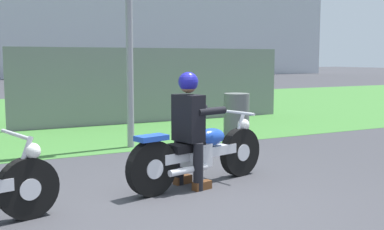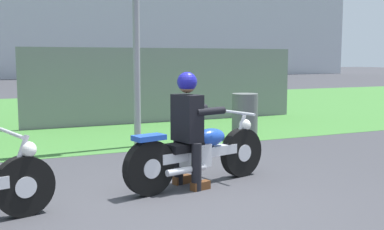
{
  "view_description": "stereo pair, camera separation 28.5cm",
  "coord_description": "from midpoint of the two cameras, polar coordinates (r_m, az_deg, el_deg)",
  "views": [
    {
      "loc": [
        -2.2,
        -4.41,
        1.56
      ],
      "look_at": [
        0.54,
        0.89,
        0.85
      ],
      "focal_mm": 44.79,
      "sensor_mm": 36.0,
      "label": 1
    },
    {
      "loc": [
        -1.94,
        -4.53,
        1.56
      ],
      "look_at": [
        0.54,
        0.89,
        0.85
      ],
      "focal_mm": 44.79,
      "sensor_mm": 36.0,
      "label": 2
    }
  ],
  "objects": [
    {
      "name": "motorcycle_lead",
      "position": [
        5.9,
        2.26,
        -4.64
      ],
      "size": [
        2.06,
        0.78,
        0.88
      ],
      "rotation": [
        0.0,
        0.0,
        0.24
      ],
      "color": "black",
      "rests_on": "ground"
    },
    {
      "name": "ground",
      "position": [
        5.17,
        0.22,
        -10.78
      ],
      "size": [
        120.0,
        120.0,
        0.0
      ],
      "primitive_type": "plane",
      "color": "#38383D"
    },
    {
      "name": "trash_can",
      "position": [
        9.38,
        7.17,
        -0.12
      ],
      "size": [
        0.5,
        0.5,
        0.88
      ],
      "primitive_type": "cylinder",
      "color": "#595E5B",
      "rests_on": "ground"
    },
    {
      "name": "rider_lead",
      "position": [
        5.73,
        0.99,
        -0.67
      ],
      "size": [
        0.62,
        0.55,
        1.4
      ],
      "rotation": [
        0.0,
        0.0,
        0.24
      ],
      "color": "black",
      "rests_on": "ground"
    },
    {
      "name": "fence_segment",
      "position": [
        11.73,
        -2.11,
        3.58
      ],
      "size": [
        7.0,
        0.06,
        1.8
      ],
      "primitive_type": "cube",
      "color": "slate",
      "rests_on": "ground"
    },
    {
      "name": "grass_verge",
      "position": [
        13.78,
        -15.82,
        0.06
      ],
      "size": [
        60.0,
        12.0,
        0.01
      ],
      "primitive_type": "cube",
      "color": "#3D7533",
      "rests_on": "ground"
    }
  ]
}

